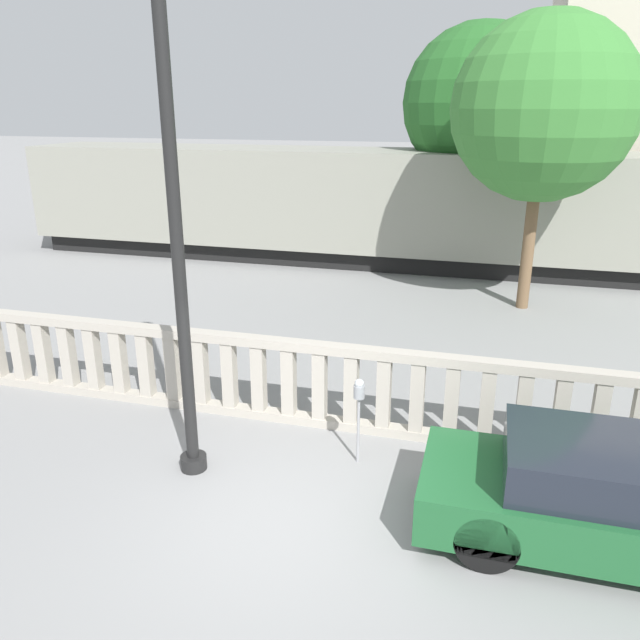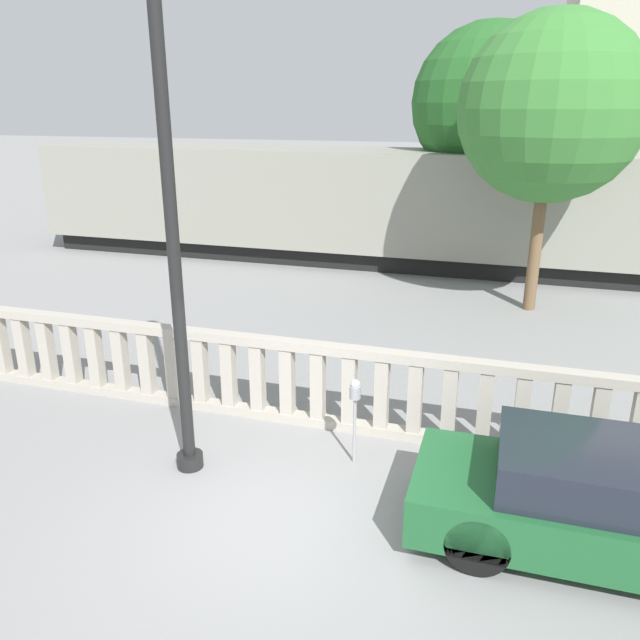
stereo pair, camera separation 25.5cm
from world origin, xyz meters
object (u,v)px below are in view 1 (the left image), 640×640
lamppost (175,220)px  parked_car (605,498)px  tree_right (544,109)px  tree_left (480,103)px  train_near (495,210)px  parking_meter (359,397)px

lamppost → parked_car: 5.90m
tree_right → tree_left: bearing=109.6°
parked_car → tree_right: (-0.59, 8.99, 4.05)m
lamppost → tree_right: tree_right is taller
tree_right → train_near: bearing=103.4°
train_near → parked_car: bearing=-83.5°
parked_car → lamppost: bearing=174.7°
tree_right → parked_car: bearing=-86.2°
parking_meter → tree_left: (0.89, 12.36, 3.80)m
parking_meter → train_near: 11.70m
parked_car → tree_right: 9.88m
lamppost → tree_right: 9.99m
lamppost → tree_left: (3.03, 13.14, 1.35)m
parking_meter → train_near: train_near is taller
parked_car → tree_left: 14.15m
tree_left → lamppost: bearing=-103.0°
train_near → tree_left: size_ratio=4.16×
train_near → tree_right: (0.85, -3.56, 2.85)m
parking_meter → parked_car: (3.02, -0.98, -0.39)m
parking_meter → tree_right: (2.43, 8.01, 3.67)m
lamppost → parking_meter: 3.35m
tree_left → tree_right: bearing=-70.4°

